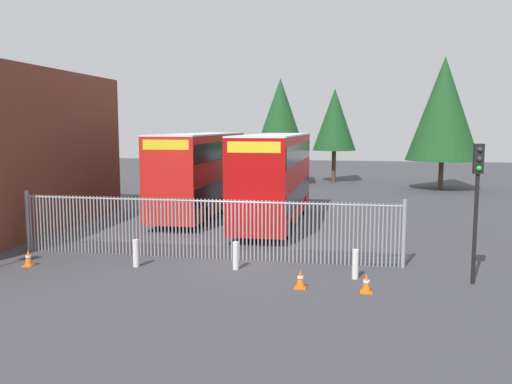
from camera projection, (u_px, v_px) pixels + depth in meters
name	position (u px, v px, depth m)	size (l,w,h in m)	color
ground_plane	(270.00, 222.00, 27.43)	(100.00, 100.00, 0.00)	#3D3D42
palisade_fence	(203.00, 227.00, 19.70)	(14.29, 0.14, 2.35)	gray
double_decker_bus_near_gate	(274.00, 175.00, 26.60)	(2.54, 10.81, 4.42)	#B70C0C
double_decker_bus_behind_fence_left	(201.00, 171.00, 29.28)	(2.54, 10.81, 4.42)	red
bollard_near_left	(136.00, 253.00, 18.59)	(0.20, 0.20, 0.95)	silver
bollard_center_front	(236.00, 256.00, 18.24)	(0.20, 0.20, 0.95)	silver
bollard_near_right	(355.00, 264.00, 17.13)	(0.20, 0.20, 0.95)	silver
traffic_cone_by_gate	(366.00, 283.00, 15.71)	(0.34, 0.34, 0.59)	orange
traffic_cone_mid_forecourt	(28.00, 258.00, 18.71)	(0.34, 0.34, 0.59)	orange
traffic_cone_near_kerb	(300.00, 279.00, 16.14)	(0.34, 0.34, 0.59)	orange
traffic_light_kerbside	(477.00, 187.00, 16.27)	(0.28, 0.33, 4.30)	black
tree_tall_back	(335.00, 120.00, 46.38)	(3.69, 3.69, 8.02)	#4C3823
tree_short_side	(444.00, 109.00, 40.40)	(5.39, 5.39, 9.96)	#4C3823
tree_mid_row	(280.00, 115.00, 43.75)	(4.14, 4.14, 8.65)	#4C3823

